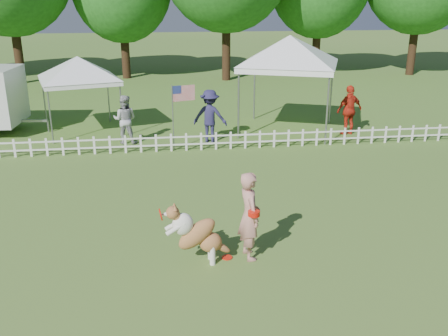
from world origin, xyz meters
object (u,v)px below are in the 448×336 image
at_px(dog, 198,234).
at_px(canopy_tent_right, 288,85).
at_px(flag_pole, 173,118).
at_px(spectator_b, 210,116).
at_px(spectator_c, 349,110).
at_px(handler, 249,216).
at_px(spectator_a, 125,120).
at_px(frisbee_on_turf, 227,257).
at_px(canopy_tent_left, 81,96).

bearing_deg(dog, canopy_tent_right, 62.83).
distance_m(flag_pole, spectator_b, 1.57).
distance_m(canopy_tent_right, spectator_c, 2.44).
xyz_separation_m(dog, canopy_tent_right, (4.17, 9.49, 1.11)).
relative_size(handler, spectator_a, 1.06).
bearing_deg(canopy_tent_right, spectator_b, -138.46).
bearing_deg(flag_pole, spectator_a, 129.98).
distance_m(flag_pole, spectator_c, 6.62).
distance_m(handler, spectator_a, 8.91).
xyz_separation_m(frisbee_on_turf, canopy_tent_right, (3.59, 9.38, 1.73)).
bearing_deg(dog, spectator_a, 98.65).
distance_m(spectator_a, spectator_c, 8.15).
bearing_deg(spectator_c, canopy_tent_right, -38.68).
distance_m(spectator_b, spectator_c, 5.21).
height_order(canopy_tent_left, canopy_tent_right, canopy_tent_right).
relative_size(frisbee_on_turf, canopy_tent_left, 0.08).
xyz_separation_m(dog, spectator_b, (1.11, 8.37, 0.29)).
xyz_separation_m(frisbee_on_turf, canopy_tent_left, (-4.10, 10.22, 1.37)).
bearing_deg(dog, canopy_tent_left, 105.34).
distance_m(handler, frisbee_on_turf, 0.99).
xyz_separation_m(canopy_tent_right, spectator_b, (-3.06, -1.13, -0.82)).
xyz_separation_m(spectator_b, spectator_c, (5.20, 0.30, -0.01)).
relative_size(canopy_tent_left, spectator_b, 1.49).
distance_m(handler, canopy_tent_right, 9.93).
xyz_separation_m(frisbee_on_turf, spectator_c, (5.73, 8.56, 0.91)).
xyz_separation_m(handler, canopy_tent_left, (-4.54, 10.21, 0.48)).
distance_m(canopy_tent_left, flag_pole, 4.35).
relative_size(canopy_tent_left, canopy_tent_right, 0.79).
xyz_separation_m(handler, flag_pole, (-1.22, 7.40, 0.20)).
distance_m(canopy_tent_right, spectator_b, 3.36).
bearing_deg(canopy_tent_right, canopy_tent_left, -164.88).
bearing_deg(spectator_b, canopy_tent_right, -141.89).
bearing_deg(spectator_b, spectator_c, -158.80).
relative_size(canopy_tent_right, spectator_b, 1.88).
xyz_separation_m(spectator_a, spectator_b, (2.95, -0.19, 0.08)).
bearing_deg(spectator_b, frisbee_on_turf, 104.21).
height_order(frisbee_on_turf, spectator_b, spectator_b).
bearing_deg(flag_pole, spectator_c, -7.70).
relative_size(canopy_tent_right, spectator_c, 1.90).
bearing_deg(canopy_tent_right, spectator_a, -149.79).
xyz_separation_m(flag_pole, spectator_a, (-1.64, 1.03, -0.25)).
bearing_deg(canopy_tent_right, frisbee_on_turf, -89.62).
height_order(flag_pole, spectator_b, flag_pole).
bearing_deg(dog, spectator_c, 50.48).
xyz_separation_m(canopy_tent_left, flag_pole, (3.31, -2.81, -0.28)).
bearing_deg(handler, spectator_a, 9.67).
bearing_deg(spectator_c, flag_pole, -7.60).
bearing_deg(dog, flag_pole, 88.07).
bearing_deg(dog, spectator_b, 78.96).
xyz_separation_m(canopy_tent_left, spectator_a, (1.68, -1.77, -0.53)).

